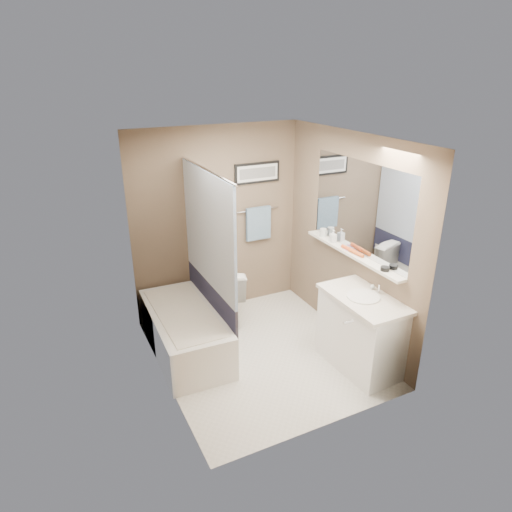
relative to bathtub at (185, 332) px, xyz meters
name	(u,v)px	position (x,y,z in m)	size (l,w,h in m)	color
ground	(262,354)	(0.75, -0.44, -0.25)	(2.50, 2.50, 0.00)	silver
ceiling	(263,140)	(0.75, -0.44, 2.13)	(2.20, 2.50, 0.04)	white
wall_back	(218,223)	(0.75, 0.79, 0.95)	(2.20, 0.04, 2.40)	brown
wall_front	(331,309)	(0.75, -1.67, 0.95)	(2.20, 0.04, 2.40)	brown
wall_left	(160,276)	(-0.33, -0.44, 0.95)	(0.04, 2.50, 2.40)	brown
wall_right	(347,240)	(1.83, -0.44, 0.95)	(0.04, 2.50, 2.40)	brown
tile_surround	(148,275)	(-0.34, 0.06, 0.75)	(0.02, 1.55, 2.00)	tan
curtain_rod	(206,169)	(0.35, 0.06, 1.80)	(0.02, 0.02, 1.55)	silver
curtain_upper	(208,230)	(0.35, 0.06, 1.15)	(0.03, 1.45, 1.28)	white
curtain_lower	(211,297)	(0.35, 0.06, 0.33)	(0.03, 1.45, 0.36)	#252746
mirror	(360,208)	(1.84, -0.59, 1.37)	(0.02, 1.60, 1.00)	silver
shelf	(352,254)	(1.79, -0.59, 0.85)	(0.12, 1.60, 0.03)	silver
towel_bar	(258,210)	(1.30, 0.77, 1.05)	(0.02, 0.02, 0.60)	silver
towel	(258,223)	(1.30, 0.75, 0.87)	(0.34, 0.05, 0.44)	#93BBD7
art_frame	(257,173)	(1.30, 0.79, 1.53)	(0.62, 0.03, 0.26)	black
art_mat	(258,173)	(1.30, 0.78, 1.53)	(0.56, 0.00, 0.20)	white
art_image	(258,173)	(1.30, 0.77, 1.53)	(0.50, 0.00, 0.13)	#595959
door	(382,316)	(1.30, -1.68, 0.75)	(0.80, 0.02, 2.00)	silver
door_handle	(348,322)	(0.97, -1.63, 0.75)	(0.02, 0.02, 0.10)	silver
bathtub	(185,332)	(0.00, 0.00, 0.00)	(0.70, 1.50, 0.50)	white
tub_rim	(184,313)	(0.00, 0.00, 0.25)	(0.56, 1.36, 0.02)	white
toilet	(227,293)	(0.71, 0.46, 0.12)	(0.41, 0.73, 0.74)	white
vanity	(361,333)	(1.60, -1.09, 0.15)	(0.50, 0.90, 0.80)	white
countertop	(364,299)	(1.59, -1.09, 0.57)	(0.54, 0.96, 0.04)	silver
sink_basin	(363,296)	(1.58, -1.09, 0.60)	(0.34, 0.34, 0.01)	white
faucet_spout	(379,289)	(1.78, -1.09, 0.64)	(0.02, 0.02, 0.10)	silver
faucet_knob	(373,287)	(1.78, -0.99, 0.62)	(0.05, 0.05, 0.05)	silver
candle_bowl_near	(385,269)	(1.79, -1.13, 0.89)	(0.09, 0.09, 0.04)	black
hair_brush_front	(356,253)	(1.79, -0.67, 0.89)	(0.04, 0.04, 0.22)	#C5501B
hair_brush_back	(349,249)	(1.79, -0.54, 0.89)	(0.04, 0.04, 0.22)	#D44A1E
pink_comb	(345,248)	(1.79, -0.46, 0.87)	(0.03, 0.16, 0.01)	pink
glass_jar	(323,233)	(1.79, -0.03, 0.92)	(0.08, 0.08, 0.10)	silver
soap_bottle	(333,236)	(1.79, -0.23, 0.94)	(0.07, 0.07, 0.15)	#999999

